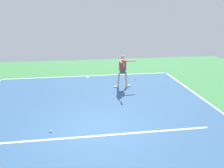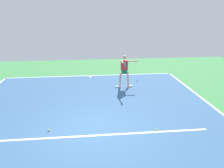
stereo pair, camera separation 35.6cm
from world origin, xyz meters
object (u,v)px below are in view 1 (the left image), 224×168
(tennis_ball_far_corner, at_px, (158,129))
(tennis_ball_by_sideline, at_px, (51,131))
(tennis_player, at_px, (123,69))
(tennis_ball_near_service_line, at_px, (135,80))

(tennis_ball_far_corner, distance_m, tennis_ball_by_sideline, 3.64)
(tennis_player, distance_m, tennis_ball_by_sideline, 5.41)
(tennis_ball_far_corner, xyz_separation_m, tennis_ball_near_service_line, (-0.59, -5.72, 0.00))
(tennis_ball_far_corner, height_order, tennis_ball_by_sideline, same)
(tennis_ball_far_corner, relative_size, tennis_ball_by_sideline, 1.00)
(tennis_ball_far_corner, bearing_deg, tennis_player, -85.51)
(tennis_ball_near_service_line, bearing_deg, tennis_player, 49.69)
(tennis_ball_by_sideline, bearing_deg, tennis_player, -127.75)
(tennis_ball_by_sideline, distance_m, tennis_ball_near_service_line, 6.80)
(tennis_ball_by_sideline, xyz_separation_m, tennis_ball_near_service_line, (-4.21, -5.34, 0.00))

